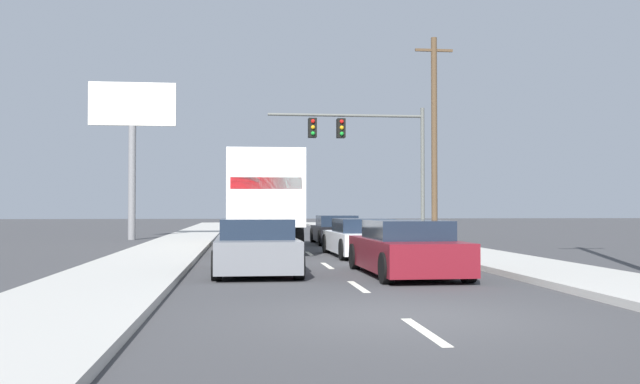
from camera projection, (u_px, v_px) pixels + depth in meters
name	position (u px, v px, depth m)	size (l,w,h in m)	color
ground_plane	(288.00, 239.00, 34.74)	(140.00, 140.00, 0.00)	#3D3D3F
sidewalk_right	(407.00, 242.00, 30.31)	(2.63, 80.00, 0.14)	#B2AFA8
sidewalk_left	(179.00, 243.00, 29.24)	(2.63, 80.00, 0.14)	#B2AFA8
lane_markings	(298.00, 246.00, 28.52)	(0.14, 52.00, 0.01)	silver
box_truck	(261.00, 196.00, 25.47)	(2.65, 9.22, 3.37)	white
car_gray	(256.00, 248.00, 16.48)	(1.98, 4.51, 1.28)	slate
car_black	(336.00, 231.00, 30.00)	(1.89, 4.23, 1.22)	black
car_white	(362.00, 239.00, 22.26)	(2.05, 4.61, 1.20)	white
car_maroon	(406.00, 249.00, 15.92)	(2.01, 4.63, 1.25)	maroon
traffic_signal_mast	(359.00, 139.00, 34.95)	(7.90, 0.69, 6.60)	#595B56
utility_pole_mid	(434.00, 136.00, 32.91)	(1.80, 0.28, 9.58)	brown
roadside_billboard	(132.00, 127.00, 34.13)	(4.17, 0.36, 7.67)	slate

